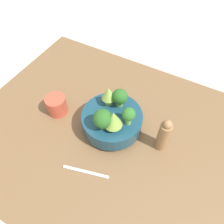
{
  "coord_description": "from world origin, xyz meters",
  "views": [
    {
      "loc": [
        0.22,
        -0.39,
        0.76
      ],
      "look_at": [
        -0.01,
        0.03,
        0.13
      ],
      "focal_mm": 35.0,
      "sensor_mm": 36.0,
      "label": 1
    }
  ],
  "objects": [
    {
      "name": "romanesco_piece_near",
      "position": [
        0.02,
        -0.02,
        0.16
      ],
      "size": [
        0.06,
        0.06,
        0.08
      ],
      "color": "#6BA34C",
      "rests_on": "bowl"
    },
    {
      "name": "cup",
      "position": [
        -0.25,
        -0.01,
        0.07
      ],
      "size": [
        0.08,
        0.08,
        0.08
      ],
      "color": "#C64C38",
      "rests_on": "table"
    },
    {
      "name": "broccoli_floret_front",
      "position": [
        -0.02,
        -0.03,
        0.16
      ],
      "size": [
        0.07,
        0.07,
        0.08
      ],
      "color": "#609347",
      "rests_on": "bowl"
    },
    {
      "name": "table",
      "position": [
        0.0,
        0.0,
        0.02
      ],
      "size": [
        1.12,
        0.86,
        0.03
      ],
      "color": "brown",
      "rests_on": "ground_plane"
    },
    {
      "name": "bowl",
      "position": [
        -0.01,
        0.03,
        0.08
      ],
      "size": [
        0.23,
        0.23,
        0.08
      ],
      "color": "navy",
      "rests_on": "table"
    },
    {
      "name": "pepper_mill",
      "position": [
        0.19,
        0.04,
        0.11
      ],
      "size": [
        0.04,
        0.04,
        0.16
      ],
      "color": "#997047",
      "rests_on": "table"
    },
    {
      "name": "broccoli_floret_back",
      "position": [
        -0.01,
        0.09,
        0.16
      ],
      "size": [
        0.06,
        0.06,
        0.08
      ],
      "color": "#609347",
      "rests_on": "bowl"
    },
    {
      "name": "broccoli_floret_right",
      "position": [
        0.06,
        0.03,
        0.16
      ],
      "size": [
        0.05,
        0.05,
        0.08
      ],
      "color": "#6BA34C",
      "rests_on": "bowl"
    },
    {
      "name": "ground_plane",
      "position": [
        0.0,
        0.0,
        0.0
      ],
      "size": [
        6.0,
        6.0,
        0.0
      ],
      "primitive_type": "plane",
      "color": "beige"
    },
    {
      "name": "romanesco_piece_far",
      "position": [
        -0.05,
        0.07,
        0.16
      ],
      "size": [
        0.05,
        0.05,
        0.08
      ],
      "color": "#7AB256",
      "rests_on": "bowl"
    },
    {
      "name": "fork",
      "position": [
        0.0,
        -0.18,
        0.04
      ],
      "size": [
        0.16,
        0.05,
        0.01
      ],
      "color": "silver",
      "rests_on": "table"
    }
  ]
}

